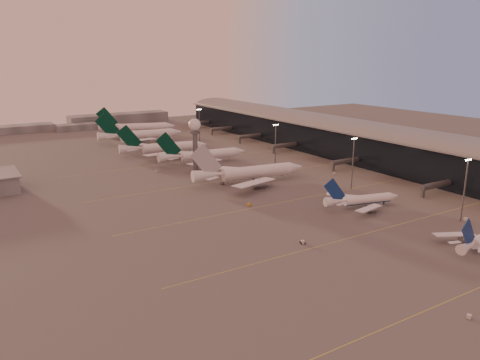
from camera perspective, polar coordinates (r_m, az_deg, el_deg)
ground at (r=155.13m, az=13.21°, el=-8.79°), size 700.00×700.00×0.00m
taxiway_markings at (r=212.93m, az=8.42°, el=-1.96°), size 180.00×185.25×0.02m
terminal at (r=300.89m, az=13.31°, el=4.83°), size 57.00×362.00×23.04m
radar_tower at (r=247.31m, az=-5.53°, el=5.48°), size 6.40×6.40×31.10m
mast_a at (r=194.41m, az=25.73°, el=-0.75°), size 3.60×0.56×25.00m
mast_b at (r=225.32m, az=13.61°, el=2.32°), size 3.60×0.56×25.00m
mast_c at (r=263.05m, az=4.34°, el=4.48°), size 3.60×0.56×25.00m
mast_d at (r=338.13m, az=-4.98°, el=6.81°), size 3.60×0.56×25.00m
distant_horizon at (r=440.80m, az=-17.75°, el=6.77°), size 165.00×37.50×9.00m
narrowbody_mid at (r=200.91m, az=14.68°, el=-2.50°), size 35.22×27.80×13.96m
widebody_white at (r=233.05m, az=1.27°, el=0.62°), size 60.44×48.12×21.34m
greentail_a at (r=275.73m, az=-4.48°, el=2.81°), size 55.29×44.47×20.09m
greentail_b at (r=300.97m, az=-9.21°, el=3.71°), size 56.40×45.18×20.63m
greentail_c at (r=349.13m, az=-11.93°, el=5.18°), size 62.45×50.21×22.70m
greentail_d at (r=388.10m, az=-12.38°, el=6.11°), size 59.15×47.01×22.25m
gsv_truck_a at (r=129.73m, az=26.19°, el=-14.42°), size 5.82×4.00×2.22m
gsv_catering_a at (r=199.42m, az=25.92°, el=-3.85°), size 5.65×2.87×4.54m
gsv_tug_mid at (r=160.12m, az=7.64°, el=-7.53°), size 4.22×3.45×1.04m
gsv_truck_b at (r=212.58m, az=16.45°, el=-2.15°), size 5.63×2.57×2.20m
gsv_truck_c at (r=197.27m, az=1.20°, el=-2.82°), size 6.10×4.12×2.32m
gsv_catering_b at (r=253.54m, az=11.48°, el=1.09°), size 5.01×3.10×3.82m
gsv_tug_far at (r=229.87m, az=-2.16°, el=-0.40°), size 3.73×4.37×1.07m
gsv_truck_d at (r=258.33m, az=-10.15°, el=1.22°), size 3.21×5.48×2.09m
gsv_tug_hangar at (r=302.77m, az=-1.99°, el=3.37°), size 4.18×2.85×1.11m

